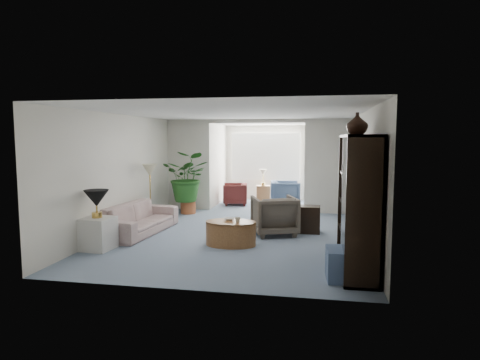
% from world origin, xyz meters
% --- Properties ---
extents(floor, '(6.00, 6.00, 0.00)m').
position_xyz_m(floor, '(0.00, 0.00, 0.00)').
color(floor, '#798DA0').
rests_on(floor, ground).
extents(sunroom_floor, '(2.60, 2.60, 0.00)m').
position_xyz_m(sunroom_floor, '(0.00, 4.10, 0.00)').
color(sunroom_floor, '#798DA0').
rests_on(sunroom_floor, ground).
extents(back_pier_left, '(1.20, 0.12, 2.50)m').
position_xyz_m(back_pier_left, '(-1.90, 3.00, 1.25)').
color(back_pier_left, silver).
rests_on(back_pier_left, ground).
extents(back_pier_right, '(1.20, 0.12, 2.50)m').
position_xyz_m(back_pier_right, '(1.90, 3.00, 1.25)').
color(back_pier_right, silver).
rests_on(back_pier_right, ground).
extents(back_header, '(2.60, 0.12, 0.10)m').
position_xyz_m(back_header, '(0.00, 3.00, 2.45)').
color(back_header, silver).
rests_on(back_header, back_pier_left).
extents(window_pane, '(2.20, 0.02, 1.50)m').
position_xyz_m(window_pane, '(0.00, 5.18, 1.40)').
color(window_pane, white).
extents(window_blinds, '(2.20, 0.02, 1.50)m').
position_xyz_m(window_blinds, '(0.00, 5.15, 1.40)').
color(window_blinds, white).
extents(framed_picture, '(0.04, 0.50, 0.40)m').
position_xyz_m(framed_picture, '(2.46, -0.10, 1.70)').
color(framed_picture, '#B6AD92').
extents(sofa, '(1.01, 2.20, 0.62)m').
position_xyz_m(sofa, '(-2.04, -0.02, 0.31)').
color(sofa, beige).
rests_on(sofa, ground).
extents(end_table, '(0.57, 0.57, 0.58)m').
position_xyz_m(end_table, '(-2.24, -1.37, 0.29)').
color(end_table, silver).
rests_on(end_table, ground).
extents(table_lamp, '(0.44, 0.44, 0.30)m').
position_xyz_m(table_lamp, '(-2.24, -1.37, 0.93)').
color(table_lamp, black).
rests_on(table_lamp, end_table).
extents(floor_lamp, '(0.36, 0.36, 0.28)m').
position_xyz_m(floor_lamp, '(-2.24, 1.06, 1.25)').
color(floor_lamp, beige).
rests_on(floor_lamp, ground).
extents(coffee_table, '(0.96, 0.96, 0.45)m').
position_xyz_m(coffee_table, '(0.05, -0.64, 0.23)').
color(coffee_table, '#996637').
rests_on(coffee_table, ground).
extents(coffee_bowl, '(0.20, 0.20, 0.05)m').
position_xyz_m(coffee_bowl, '(0.00, -0.54, 0.47)').
color(coffee_bowl, white).
rests_on(coffee_bowl, coffee_table).
extents(coffee_cup, '(0.11, 0.11, 0.10)m').
position_xyz_m(coffee_cup, '(0.20, -0.74, 0.50)').
color(coffee_cup, beige).
rests_on(coffee_cup, coffee_table).
extents(wingback_chair, '(1.10, 1.12, 0.80)m').
position_xyz_m(wingback_chair, '(0.77, 0.37, 0.40)').
color(wingback_chair, '#61574C').
rests_on(wingback_chair, ground).
extents(side_table_dark, '(0.47, 0.38, 0.57)m').
position_xyz_m(side_table_dark, '(1.47, 0.67, 0.28)').
color(side_table_dark, black).
rests_on(side_table_dark, ground).
extents(entertainment_cabinet, '(0.49, 1.84, 2.05)m').
position_xyz_m(entertainment_cabinet, '(2.23, -1.69, 1.02)').
color(entertainment_cabinet, black).
rests_on(entertainment_cabinet, ground).
extents(cabinet_urn, '(0.34, 0.34, 0.35)m').
position_xyz_m(cabinet_urn, '(2.23, -1.19, 2.23)').
color(cabinet_urn, black).
rests_on(cabinet_urn, entertainment_cabinet).
extents(ottoman, '(0.58, 0.58, 0.44)m').
position_xyz_m(ottoman, '(2.04, -2.20, 0.22)').
color(ottoman, slate).
rests_on(ottoman, ground).
extents(plant_pot, '(0.40, 0.40, 0.32)m').
position_xyz_m(plant_pot, '(-1.72, 2.35, 0.16)').
color(plant_pot, '#9F522E').
rests_on(plant_pot, ground).
extents(house_plant, '(1.19, 1.04, 1.33)m').
position_xyz_m(house_plant, '(-1.72, 2.35, 0.98)').
color(house_plant, '#255C1F').
rests_on(house_plant, plant_pot).
extents(sunroom_chair_blue, '(0.94, 0.92, 0.75)m').
position_xyz_m(sunroom_chair_blue, '(0.73, 3.97, 0.37)').
color(sunroom_chair_blue, slate).
rests_on(sunroom_chair_blue, ground).
extents(sunroom_chair_maroon, '(0.81, 0.80, 0.65)m').
position_xyz_m(sunroom_chair_maroon, '(-0.77, 3.97, 0.32)').
color(sunroom_chair_maroon, '#5C231F').
rests_on(sunroom_chair_maroon, ground).
extents(sunroom_table, '(0.46, 0.39, 0.51)m').
position_xyz_m(sunroom_table, '(-0.02, 4.72, 0.26)').
color(sunroom_table, '#996637').
rests_on(sunroom_table, ground).
extents(shelf_clutter, '(0.30, 1.04, 0.61)m').
position_xyz_m(shelf_clutter, '(2.18, -1.81, 1.39)').
color(shelf_clutter, '#504E4B').
rests_on(shelf_clutter, entertainment_cabinet).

